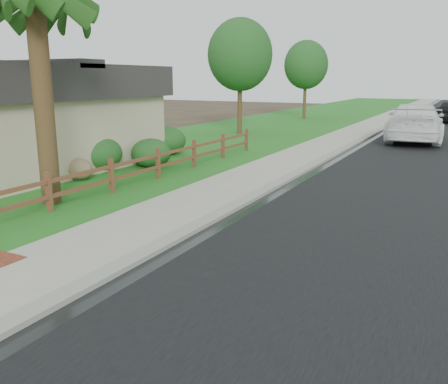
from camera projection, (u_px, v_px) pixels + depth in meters
The scene contains 14 objects.
ground at pixel (75, 280), 8.23m from camera, with size 120.00×120.00×0.00m, color #352A1D.
curb at pixel (397, 121), 38.19m from camera, with size 0.40×90.00×0.12m, color gray.
wet_gutter at pixel (401, 122), 38.05m from camera, with size 0.50×90.00×0.00m, color black.
sidewalk at pixel (380, 120), 38.78m from camera, with size 2.20×90.00×0.10m, color gray.
grass_strip at pixel (357, 120), 39.64m from camera, with size 1.60×90.00×0.06m, color #21611B.
lawn_near at pixel (297, 118), 41.99m from camera, with size 9.00×90.00×0.04m, color #21611B.
ranch_fence at pixel (136, 168), 15.22m from camera, with size 0.12×16.92×1.10m.
white_suv at pixel (415, 122), 26.01m from camera, with size 2.88×7.09×2.06m, color white.
boulder at pixel (78, 169), 16.22m from camera, with size 1.16×0.87×0.77m, color brown.
shrub_b at pixel (96, 154), 17.67m from camera, with size 1.93×1.93×1.35m, color #174219.
shrub_c at pixel (151, 153), 18.54m from camera, with size 1.56×1.56×1.13m, color #174219.
shrub_d at pixel (165, 141), 21.55m from camera, with size 1.90×1.90×1.30m, color #174219.
tree_near_left at pixel (240, 55), 28.44m from camera, with size 3.92×3.92×6.94m.
tree_mid_left at pixel (306, 65), 39.42m from camera, with size 3.64×3.64×6.50m.
Camera 1 is at (5.84, -5.57, 3.42)m, focal length 38.00 mm.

